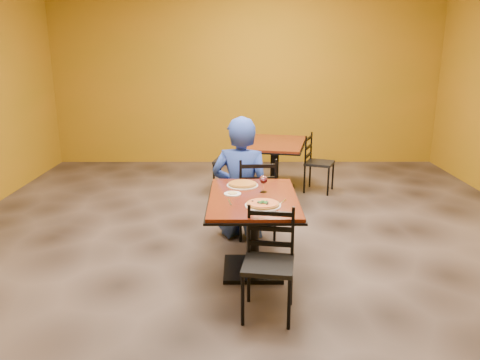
{
  "coord_description": "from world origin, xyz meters",
  "views": [
    {
      "loc": [
        -0.13,
        -4.51,
        2.04
      ],
      "look_at": [
        -0.12,
        -0.3,
        0.85
      ],
      "focal_mm": 34.42,
      "sensor_mm": 36.0,
      "label": 1
    }
  ],
  "objects_px": {
    "table_main": "(253,216)",
    "chair_second_left": "(229,161)",
    "chair_main_far": "(256,196)",
    "side_plate": "(233,194)",
    "diner": "(241,177)",
    "pizza_far": "(242,184)",
    "table_second": "(275,155)",
    "plate_main": "(263,205)",
    "chair_second_right": "(319,163)",
    "wine_glass": "(263,183)",
    "chair_main_near": "(268,265)",
    "pizza_main": "(263,204)",
    "plate_far": "(242,185)"
  },
  "relations": [
    {
      "from": "wine_glass",
      "to": "chair_second_left",
      "type": "bearing_deg",
      "value": 98.54
    },
    {
      "from": "chair_main_far",
      "to": "wine_glass",
      "type": "xyz_separation_m",
      "value": [
        0.04,
        -0.77,
        0.38
      ]
    },
    {
      "from": "chair_second_left",
      "to": "plate_far",
      "type": "xyz_separation_m",
      "value": [
        0.18,
        -2.26,
        0.29
      ]
    },
    {
      "from": "diner",
      "to": "wine_glass",
      "type": "xyz_separation_m",
      "value": [
        0.21,
        -0.76,
        0.16
      ]
    },
    {
      "from": "chair_main_near",
      "to": "pizza_main",
      "type": "height_order",
      "value": "chair_main_near"
    },
    {
      "from": "table_second",
      "to": "plate_far",
      "type": "distance_m",
      "value": 2.32
    },
    {
      "from": "table_second",
      "to": "diner",
      "type": "height_order",
      "value": "diner"
    },
    {
      "from": "table_main",
      "to": "diner",
      "type": "height_order",
      "value": "diner"
    },
    {
      "from": "chair_main_far",
      "to": "plate_far",
      "type": "relative_size",
      "value": 2.99
    },
    {
      "from": "table_main",
      "to": "pizza_far",
      "type": "bearing_deg",
      "value": 105.63
    },
    {
      "from": "chair_main_near",
      "to": "pizza_main",
      "type": "xyz_separation_m",
      "value": [
        -0.02,
        0.49,
        0.34
      ]
    },
    {
      "from": "chair_main_far",
      "to": "side_plate",
      "type": "distance_m",
      "value": 0.92
    },
    {
      "from": "chair_main_far",
      "to": "chair_second_left",
      "type": "height_order",
      "value": "chair_second_left"
    },
    {
      "from": "chair_main_near",
      "to": "pizza_far",
      "type": "relative_size",
      "value": 3.07
    },
    {
      "from": "chair_second_left",
      "to": "diner",
      "type": "relative_size",
      "value": 0.68
    },
    {
      "from": "chair_main_far",
      "to": "chair_second_right",
      "type": "bearing_deg",
      "value": -126.05
    },
    {
      "from": "table_second",
      "to": "plate_main",
      "type": "relative_size",
      "value": 4.56
    },
    {
      "from": "table_main",
      "to": "plate_main",
      "type": "relative_size",
      "value": 3.97
    },
    {
      "from": "table_main",
      "to": "chair_second_right",
      "type": "xyz_separation_m",
      "value": [
        1.06,
        2.6,
        -0.13
      ]
    },
    {
      "from": "table_main",
      "to": "chair_second_left",
      "type": "height_order",
      "value": "chair_second_left"
    },
    {
      "from": "pizza_main",
      "to": "wine_glass",
      "type": "distance_m",
      "value": 0.41
    },
    {
      "from": "chair_second_left",
      "to": "wine_glass",
      "type": "distance_m",
      "value": 2.53
    },
    {
      "from": "table_main",
      "to": "side_plate",
      "type": "height_order",
      "value": "side_plate"
    },
    {
      "from": "diner",
      "to": "pizza_far",
      "type": "distance_m",
      "value": 0.56
    },
    {
      "from": "diner",
      "to": "pizza_far",
      "type": "relative_size",
      "value": 4.88
    },
    {
      "from": "pizza_far",
      "to": "table_second",
      "type": "bearing_deg",
      "value": 77.71
    },
    {
      "from": "pizza_main",
      "to": "wine_glass",
      "type": "xyz_separation_m",
      "value": [
        0.02,
        0.41,
        0.07
      ]
    },
    {
      "from": "table_main",
      "to": "diner",
      "type": "xyz_separation_m",
      "value": [
        -0.11,
        0.9,
        0.13
      ]
    },
    {
      "from": "plate_main",
      "to": "wine_glass",
      "type": "distance_m",
      "value": 0.42
    },
    {
      "from": "chair_main_near",
      "to": "side_plate",
      "type": "height_order",
      "value": "chair_main_near"
    },
    {
      "from": "chair_main_near",
      "to": "plate_main",
      "type": "height_order",
      "value": "chair_main_near"
    },
    {
      "from": "table_main",
      "to": "side_plate",
      "type": "xyz_separation_m",
      "value": [
        -0.19,
        0.06,
        0.2
      ]
    },
    {
      "from": "chair_second_right",
      "to": "pizza_main",
      "type": "relative_size",
      "value": 3.02
    },
    {
      "from": "diner",
      "to": "chair_main_far",
      "type": "bearing_deg",
      "value": -167.19
    },
    {
      "from": "table_main",
      "to": "chair_main_near",
      "type": "distance_m",
      "value": 0.78
    },
    {
      "from": "side_plate",
      "to": "plate_main",
      "type": "bearing_deg",
      "value": -51.58
    },
    {
      "from": "table_main",
      "to": "plate_main",
      "type": "distance_m",
      "value": 0.35
    },
    {
      "from": "pizza_far",
      "to": "side_plate",
      "type": "bearing_deg",
      "value": -108.45
    },
    {
      "from": "side_plate",
      "to": "wine_glass",
      "type": "height_order",
      "value": "wine_glass"
    },
    {
      "from": "chair_main_near",
      "to": "side_plate",
      "type": "relative_size",
      "value": 5.37
    },
    {
      "from": "chair_second_right",
      "to": "diner",
      "type": "distance_m",
      "value": 2.08
    },
    {
      "from": "table_main",
      "to": "chair_second_left",
      "type": "xyz_separation_m",
      "value": [
        -0.27,
        2.6,
        -0.09
      ]
    },
    {
      "from": "chair_main_far",
      "to": "chair_second_left",
      "type": "distance_m",
      "value": 1.73
    },
    {
      "from": "wine_glass",
      "to": "chair_main_near",
      "type": "bearing_deg",
      "value": -90.17
    },
    {
      "from": "chair_second_left",
      "to": "chair_second_right",
      "type": "xyz_separation_m",
      "value": [
        1.34,
        0.0,
        -0.04
      ]
    },
    {
      "from": "table_main",
      "to": "plate_main",
      "type": "bearing_deg",
      "value": -74.64
    },
    {
      "from": "chair_second_right",
      "to": "chair_second_left",
      "type": "bearing_deg",
      "value": 111.88
    },
    {
      "from": "table_second",
      "to": "chair_second_left",
      "type": "height_order",
      "value": "chair_second_left"
    },
    {
      "from": "table_main",
      "to": "chair_second_right",
      "type": "height_order",
      "value": "chair_second_right"
    },
    {
      "from": "chair_main_far",
      "to": "table_second",
      "type": "bearing_deg",
      "value": -106.72
    }
  ]
}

